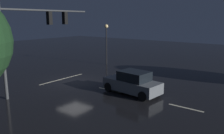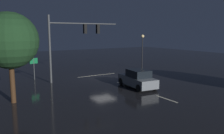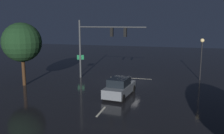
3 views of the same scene
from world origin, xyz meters
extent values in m
plane|color=black|center=(0.00, 0.00, 0.00)|extent=(80.00, 80.00, 0.00)
cylinder|color=#383A3D|center=(5.92, -0.35, 3.41)|extent=(0.22, 0.22, 6.83)
cylinder|color=#383A3D|center=(2.02, -0.35, 6.04)|extent=(7.81, 0.14, 0.14)
cube|color=black|center=(2.02, -0.35, 5.47)|extent=(0.32, 0.36, 1.00)
sphere|color=red|center=(2.02, -0.54, 5.79)|extent=(0.20, 0.20, 0.20)
sphere|color=black|center=(2.02, -0.54, 5.47)|extent=(0.20, 0.20, 0.20)
sphere|color=black|center=(2.02, -0.54, 5.15)|extent=(0.20, 0.20, 0.20)
cube|color=black|center=(0.46, -0.35, 5.47)|extent=(0.32, 0.36, 1.00)
sphere|color=red|center=(0.46, -0.54, 5.79)|extent=(0.20, 0.20, 0.20)
sphere|color=black|center=(0.46, -0.54, 5.47)|extent=(0.20, 0.20, 0.20)
sphere|color=black|center=(0.46, -0.54, 5.15)|extent=(0.20, 0.20, 0.20)
cube|color=beige|center=(0.00, 4.00, 0.00)|extent=(0.16, 2.20, 0.01)
cube|color=beige|center=(0.00, 10.00, 0.00)|extent=(0.16, 2.20, 0.01)
cube|color=beige|center=(0.00, -1.55, 0.00)|extent=(5.00, 0.16, 0.01)
cube|color=slate|center=(-0.40, 5.75, 0.62)|extent=(2.21, 4.45, 0.80)
cube|color=black|center=(-0.38, 5.95, 1.36)|extent=(1.80, 2.25, 0.68)
cylinder|color=black|center=(0.28, 4.08, 0.34)|extent=(0.29, 0.70, 0.68)
cylinder|color=black|center=(-1.40, 4.24, 0.34)|extent=(0.29, 0.70, 0.68)
cylinder|color=black|center=(0.59, 7.27, 0.34)|extent=(0.29, 0.70, 0.68)
cylinder|color=black|center=(-1.08, 7.43, 0.34)|extent=(0.29, 0.70, 0.68)
sphere|color=#F9EFC6|center=(0.04, 3.58, 0.67)|extent=(0.20, 0.20, 0.20)
sphere|color=#F9EFC6|center=(-1.26, 3.71, 0.67)|extent=(0.20, 0.20, 0.20)
cylinder|color=black|center=(-7.89, -2.71, 2.19)|extent=(0.14, 0.14, 4.38)
sphere|color=#F9D88C|center=(-7.89, -2.71, 4.56)|extent=(0.44, 0.44, 0.44)
cylinder|color=#383A3D|center=(6.98, -2.94, 1.20)|extent=(0.09, 0.09, 2.41)
cube|color=#0F6033|center=(6.98, -2.94, 2.06)|extent=(0.88, 0.30, 0.60)
cylinder|color=#382314|center=(10.25, 4.69, 1.52)|extent=(0.36, 0.36, 3.04)
sphere|color=#163319|center=(10.25, 4.69, 4.56)|extent=(4.04, 4.04, 4.04)
camera|label=1|loc=(13.54, 14.65, 5.43)|focal=37.19mm
camera|label=2|loc=(12.59, 22.25, 5.15)|focal=36.44mm
camera|label=3|loc=(-5.46, 26.75, 6.66)|focal=39.57mm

